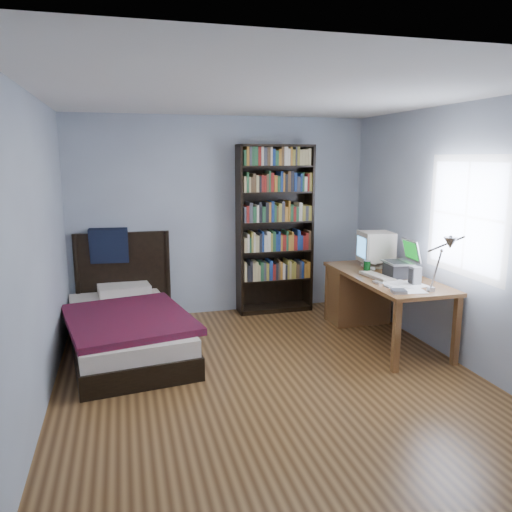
# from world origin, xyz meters

# --- Properties ---
(room) EXTENTS (4.20, 4.24, 2.50)m
(room) POSITION_xyz_m (0.03, -0.00, 1.25)
(room) COLOR #4D3016
(room) RESTS_ON ground
(desk) EXTENTS (0.75, 1.71, 0.73)m
(desk) POSITION_xyz_m (1.51, 1.07, 0.42)
(desk) COLOR brown
(desk) RESTS_ON floor
(crt_monitor) EXTENTS (0.40, 0.37, 0.42)m
(crt_monitor) POSITION_xyz_m (1.59, 1.01, 0.97)
(crt_monitor) COLOR beige
(crt_monitor) RESTS_ON desk
(laptop) EXTENTS (0.34, 0.35, 0.40)m
(laptop) POSITION_xyz_m (1.60, 0.50, 0.84)
(laptop) COLOR #2D2D30
(laptop) RESTS_ON desk
(desk_lamp) EXTENTS (0.23, 0.51, 0.61)m
(desk_lamp) POSITION_xyz_m (1.48, -0.47, 1.22)
(desk_lamp) COLOR #99999E
(desk_lamp) RESTS_ON desk
(keyboard) EXTENTS (0.23, 0.45, 0.04)m
(keyboard) POSITION_xyz_m (1.37, 0.53, 0.75)
(keyboard) COLOR #B6AC98
(keyboard) RESTS_ON desk
(speaker) EXTENTS (0.09, 0.09, 0.19)m
(speaker) POSITION_xyz_m (1.59, 0.16, 0.82)
(speaker) COLOR gray
(speaker) RESTS_ON desk
(soda_can) EXTENTS (0.07, 0.07, 0.13)m
(soda_can) POSITION_xyz_m (1.37, 0.77, 0.80)
(soda_can) COLOR #083D1C
(soda_can) RESTS_ON desk
(mouse) EXTENTS (0.07, 0.12, 0.04)m
(mouse) POSITION_xyz_m (1.48, 0.86, 0.75)
(mouse) COLOR silver
(mouse) RESTS_ON desk
(phone_silver) EXTENTS (0.07, 0.11, 0.02)m
(phone_silver) POSITION_xyz_m (1.25, 0.30, 0.74)
(phone_silver) COLOR #B7B8BC
(phone_silver) RESTS_ON desk
(phone_grey) EXTENTS (0.05, 0.08, 0.02)m
(phone_grey) POSITION_xyz_m (1.27, 0.13, 0.74)
(phone_grey) COLOR gray
(phone_grey) RESTS_ON desk
(external_drive) EXTENTS (0.16, 0.16, 0.03)m
(external_drive) POSITION_xyz_m (1.26, -0.08, 0.74)
(external_drive) COLOR gray
(external_drive) RESTS_ON desk
(bookshelf) EXTENTS (0.97, 0.30, 2.15)m
(bookshelf) POSITION_xyz_m (0.65, 1.94, 1.08)
(bookshelf) COLOR black
(bookshelf) RESTS_ON floor
(bed) EXTENTS (1.40, 2.28, 1.16)m
(bed) POSITION_xyz_m (-1.26, 1.13, 0.25)
(bed) COLOR black
(bed) RESTS_ON floor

